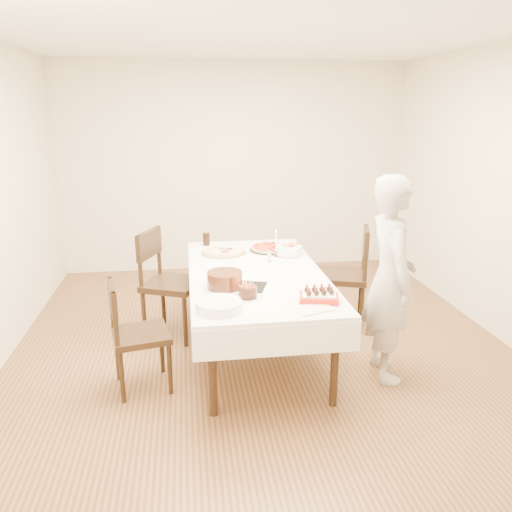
{
  "coord_description": "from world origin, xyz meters",
  "views": [
    {
      "loc": [
        -0.65,
        -4.1,
        2.1
      ],
      "look_at": [
        -0.07,
        -0.04,
        0.89
      ],
      "focal_mm": 35.0,
      "sensor_mm": 36.0,
      "label": 1
    }
  ],
  "objects": [
    {
      "name": "chair_right_savory",
      "position": [
        0.86,
        0.43,
        0.51
      ],
      "size": [
        0.65,
        0.65,
        1.01
      ],
      "primitive_type": null,
      "rotation": [
        0.0,
        0.0,
        -0.32
      ],
      "color": "black",
      "rests_on": "floor"
    },
    {
      "name": "wall_right",
      "position": [
        2.25,
        0.0,
        1.35
      ],
      "size": [
        0.04,
        5.0,
        2.7
      ],
      "primitive_type": "cube",
      "color": "beige",
      "rests_on": "floor"
    },
    {
      "name": "cola_glass",
      "position": [
        -0.46,
        0.9,
        0.82
      ],
      "size": [
        0.08,
        0.08,
        0.13
      ],
      "primitive_type": "cylinder",
      "rotation": [
        0.0,
        0.0,
        0.19
      ],
      "color": "black",
      "rests_on": "dining_table"
    },
    {
      "name": "strawberry_box",
      "position": [
        0.29,
        -0.78,
        0.79
      ],
      "size": [
        0.32,
        0.25,
        0.07
      ],
      "primitive_type": null,
      "rotation": [
        0.0,
        0.0,
        -0.23
      ],
      "color": "red",
      "rests_on": "dining_table"
    },
    {
      "name": "chair_left_dessert",
      "position": [
        -1.03,
        -0.52,
        0.44
      ],
      "size": [
        0.54,
        0.54,
        0.88
      ],
      "primitive_type": null,
      "rotation": [
        0.0,
        0.0,
        3.35
      ],
      "color": "black",
      "rests_on": "floor"
    },
    {
      "name": "ceiling",
      "position": [
        0.0,
        0.0,
        2.7
      ],
      "size": [
        5.0,
        5.0,
        0.0
      ],
      "primitive_type": "plane",
      "rotation": [
        3.14,
        0.0,
        0.0
      ],
      "color": "white",
      "rests_on": "wall_back"
    },
    {
      "name": "red_placemat",
      "position": [
        0.27,
        0.46,
        0.75
      ],
      "size": [
        0.22,
        0.22,
        0.01
      ],
      "primitive_type": "cube",
      "rotation": [
        0.0,
        0.0,
        0.06
      ],
      "color": "#B21E1E",
      "rests_on": "dining_table"
    },
    {
      "name": "plate_stack",
      "position": [
        -0.45,
        -0.84,
        0.78
      ],
      "size": [
        0.35,
        0.35,
        0.07
      ],
      "primitive_type": "cylinder",
      "rotation": [
        0.0,
        0.0,
        -0.08
      ],
      "color": "white",
      "rests_on": "dining_table"
    },
    {
      "name": "china_plate",
      "position": [
        -0.47,
        -0.81,
        0.75
      ],
      "size": [
        0.26,
        0.26,
        0.01
      ],
      "primitive_type": "cylinder",
      "rotation": [
        0.0,
        0.0,
        -0.11
      ],
      "color": "white",
      "rests_on": "dining_table"
    },
    {
      "name": "dining_table",
      "position": [
        -0.07,
        -0.04,
        0.38
      ],
      "size": [
        1.58,
        2.34,
        0.75
      ],
      "primitive_type": "cube",
      "rotation": [
        0.0,
        0.0,
        0.22
      ],
      "color": "white",
      "rests_on": "floor"
    },
    {
      "name": "box_lid",
      "position": [
        0.2,
        -0.93,
        0.75
      ],
      "size": [
        0.31,
        0.25,
        0.02
      ],
      "primitive_type": "cube",
      "rotation": [
        0.0,
        0.0,
        0.33
      ],
      "color": "beige",
      "rests_on": "dining_table"
    },
    {
      "name": "pizza_pepperoni",
      "position": [
        0.14,
        0.62,
        0.77
      ],
      "size": [
        0.46,
        0.46,
        0.04
      ],
      "primitive_type": "cylinder",
      "rotation": [
        0.0,
        0.0,
        0.26
      ],
      "color": "red",
      "rests_on": "dining_table"
    },
    {
      "name": "wall_back",
      "position": [
        0.0,
        2.5,
        1.35
      ],
      "size": [
        4.5,
        0.04,
        2.7
      ],
      "primitive_type": "cube",
      "color": "beige",
      "rests_on": "floor"
    },
    {
      "name": "taper_candle",
      "position": [
        0.19,
        0.41,
        0.88
      ],
      "size": [
        0.06,
        0.06,
        0.27
      ],
      "primitive_type": "cylinder",
      "rotation": [
        0.0,
        0.0,
        0.11
      ],
      "color": "white",
      "rests_on": "dining_table"
    },
    {
      "name": "person",
      "position": [
        0.91,
        -0.59,
        0.82
      ],
      "size": [
        0.43,
        0.62,
        1.64
      ],
      "primitive_type": "imported",
      "rotation": [
        0.0,
        0.0,
        1.51
      ],
      "color": "#BAB6B0",
      "rests_on": "floor"
    },
    {
      "name": "layer_cake",
      "position": [
        -0.37,
        -0.43,
        0.82
      ],
      "size": [
        0.41,
        0.41,
        0.14
      ],
      "primitive_type": "cylinder",
      "rotation": [
        0.0,
        0.0,
        0.17
      ],
      "color": "#381C0E",
      "rests_on": "dining_table"
    },
    {
      "name": "pizza_white",
      "position": [
        -0.31,
        0.56,
        0.77
      ],
      "size": [
        0.48,
        0.48,
        0.04
      ],
      "primitive_type": "cylinder",
      "rotation": [
        0.0,
        0.0,
        0.1
      ],
      "color": "beige",
      "rests_on": "dining_table"
    },
    {
      "name": "pasta_bowl",
      "position": [
        0.31,
        0.43,
        0.8
      ],
      "size": [
        0.33,
        0.33,
        0.08
      ],
      "primitive_type": "cylinder",
      "rotation": [
        0.0,
        0.0,
        -0.39
      ],
      "color": "white",
      "rests_on": "dining_table"
    },
    {
      "name": "chair_left_savory",
      "position": [
        -0.81,
        0.41,
        0.52
      ],
      "size": [
        0.69,
        0.69,
        1.03
      ],
      "primitive_type": null,
      "rotation": [
        0.0,
        0.0,
        2.74
      ],
      "color": "black",
      "rests_on": "floor"
    },
    {
      "name": "wall_front",
      "position": [
        0.0,
        -2.5,
        1.35
      ],
      "size": [
        4.5,
        0.04,
        2.7
      ],
      "primitive_type": "cube",
      "color": "beige",
      "rests_on": "floor"
    },
    {
      "name": "cake_board",
      "position": [
        -0.18,
        -0.41,
        0.75
      ],
      "size": [
        0.33,
        0.33,
        0.01
      ],
      "primitive_type": "cube",
      "rotation": [
        0.0,
        0.0,
        -0.33
      ],
      "color": "black",
      "rests_on": "dining_table"
    },
    {
      "name": "birthday_cake",
      "position": [
        -0.22,
        -0.64,
        0.83
      ],
      "size": [
        0.17,
        0.17,
        0.14
      ],
      "primitive_type": "cylinder",
      "rotation": [
        0.0,
        0.0,
        -0.27
      ],
      "color": "#3B1B10",
      "rests_on": "dining_table"
    },
    {
      "name": "shaker_pair",
      "position": [
        0.09,
        0.23,
        0.8
      ],
      "size": [
        0.09,
        0.09,
        0.09
      ],
      "primitive_type": null,
      "rotation": [
        0.0,
        0.0,
        -0.09
      ],
      "color": "white",
      "rests_on": "dining_table"
    },
    {
      "name": "floor",
      "position": [
        0.0,
        0.0,
        0.0
      ],
      "size": [
        5.0,
        5.0,
        0.0
      ],
      "primitive_type": "plane",
      "color": "#502D1B",
      "rests_on": "ground"
    }
  ]
}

